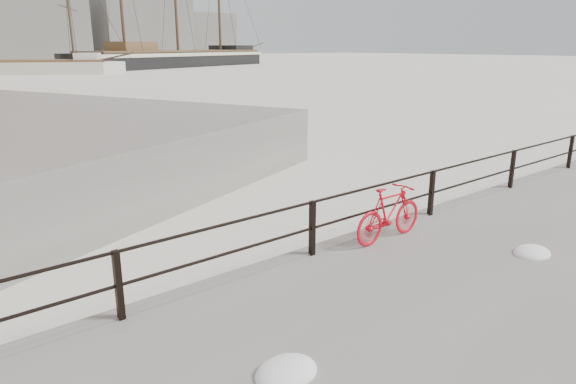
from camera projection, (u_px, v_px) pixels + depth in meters
ground at (503, 199)px, 13.64m from camera, size 400.00×400.00×0.00m
guardrail at (512, 169)px, 13.29m from camera, size 28.00×0.10×1.00m
bicycle at (389, 213)px, 9.70m from camera, size 1.77×0.27×1.07m
barque_black at (179, 67)px, 97.37m from camera, size 60.15×37.15×32.56m
schooner_mid at (27, 74)px, 72.09m from camera, size 30.93×23.88×20.58m
industrial_west at (14, 24)px, 127.10m from camera, size 32.00×18.00×18.00m
industrial_mid at (138, 17)px, 151.42m from camera, size 26.00×20.00×24.00m
industrial_east at (199, 36)px, 170.60m from camera, size 20.00×16.00×14.00m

